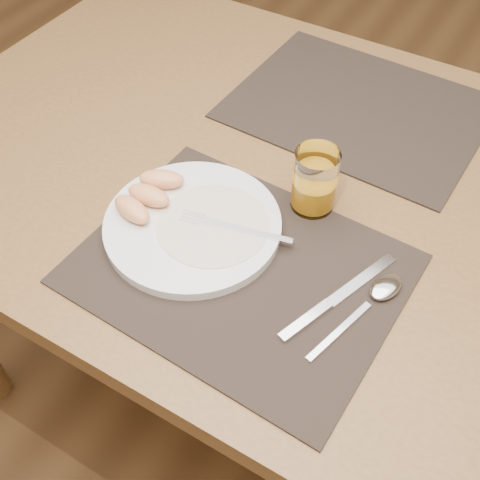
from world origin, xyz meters
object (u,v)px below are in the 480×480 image
object	(u,v)px
plate	(193,225)
spoon	(379,293)
table	(296,211)
fork	(226,226)
knife	(330,303)
placemat_far	(358,108)
placemat_near	(240,269)
juice_glass	(314,183)

from	to	relation	value
plate	spoon	world-z (taller)	plate
table	spoon	size ratio (longest dim) A/B	7.37
table	fork	bearing A→B (deg)	-101.78
table	fork	distance (m)	0.21
fork	knife	distance (m)	0.19
placemat_far	knife	size ratio (longest dim) A/B	2.12
table	knife	world-z (taller)	knife
table	placemat_far	world-z (taller)	placemat_far
placemat_near	knife	world-z (taller)	knife
placemat_far	knife	distance (m)	0.45
fork	placemat_far	bearing A→B (deg)	83.20
placemat_far	fork	bearing A→B (deg)	-96.80
plate	juice_glass	xyz separation A→B (m)	(0.13, 0.14, 0.04)
table	juice_glass	distance (m)	0.15
plate	fork	xyz separation A→B (m)	(0.05, 0.02, 0.01)
placemat_near	juice_glass	distance (m)	0.18
knife	juice_glass	bearing A→B (deg)	123.45
plate	knife	bearing A→B (deg)	-4.99
plate	spoon	distance (m)	0.29
table	spoon	distance (m)	0.28
table	fork	world-z (taller)	fork
placemat_far	plate	world-z (taller)	plate
table	juice_glass	xyz separation A→B (m)	(0.05, -0.05, 0.13)
table	placemat_near	xyz separation A→B (m)	(0.02, -0.22, 0.09)
placemat_near	spoon	xyz separation A→B (m)	(0.19, 0.06, 0.01)
knife	juice_glass	distance (m)	0.20
plate	knife	world-z (taller)	plate
knife	spoon	size ratio (longest dim) A/B	1.12
spoon	fork	bearing A→B (deg)	-177.78
fork	spoon	bearing A→B (deg)	2.22
table	knife	xyz separation A→B (m)	(0.15, -0.21, 0.09)
table	knife	bearing A→B (deg)	-53.90
placemat_far	fork	size ratio (longest dim) A/B	2.59
placemat_near	spoon	size ratio (longest dim) A/B	2.37
placemat_near	fork	distance (m)	0.07
placemat_far	spoon	world-z (taller)	spoon
placemat_far	fork	world-z (taller)	fork
placemat_near	plate	distance (m)	0.11
table	knife	distance (m)	0.28
spoon	knife	bearing A→B (deg)	-137.74
placemat_near	knife	bearing A→B (deg)	3.55
table	spoon	xyz separation A→B (m)	(0.21, -0.16, 0.09)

